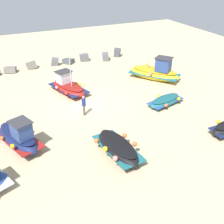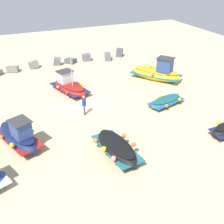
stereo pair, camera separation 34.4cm
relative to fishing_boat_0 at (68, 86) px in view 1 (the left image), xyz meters
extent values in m
plane|color=#C6B289|center=(0.49, -2.96, -0.62)|extent=(58.69, 58.69, 0.00)
ellipsoid|color=maroon|center=(0.03, -0.09, -0.19)|extent=(3.18, 4.81, 0.91)
cube|color=navy|center=(0.03, -0.09, -0.14)|extent=(3.18, 4.66, 0.11)
ellipsoid|color=maroon|center=(0.03, -0.09, 0.18)|extent=(2.78, 4.23, 0.17)
cube|color=silver|center=(-0.18, 0.55, 0.79)|extent=(1.49, 1.36, 1.08)
cube|color=#333338|center=(-0.18, 0.55, 1.36)|extent=(1.73, 1.57, 0.06)
cylinder|color=#B7B7BC|center=(0.20, -0.62, 1.67)|extent=(0.08, 0.08, 2.84)
sphere|color=red|center=(-0.61, -1.53, 0.07)|extent=(0.30, 0.30, 0.30)
sphere|color=yellow|center=(1.15, -0.13, 0.04)|extent=(0.30, 0.30, 0.30)
sphere|color=#EA7F75|center=(-1.09, -0.05, 0.12)|extent=(0.30, 0.30, 0.30)
sphere|color=#EA7F75|center=(0.67, 1.35, 0.03)|extent=(0.30, 0.30, 0.30)
ellipsoid|color=black|center=(0.18, -10.69, -0.12)|extent=(2.14, 4.37, 1.03)
cube|color=#1E6670|center=(0.18, -10.69, -0.07)|extent=(2.17, 4.20, 0.12)
ellipsoid|color=black|center=(0.18, -10.69, 0.30)|extent=(1.87, 3.84, 0.19)
sphere|color=#EA7F75|center=(-0.60, -11.97, 0.28)|extent=(0.32, 0.32, 0.32)
sphere|color=orange|center=(1.18, -11.15, 0.24)|extent=(0.32, 0.32, 0.32)
sphere|color=yellow|center=(-0.75, -10.80, 0.23)|extent=(0.32, 0.32, 0.32)
sphere|color=orange|center=(1.04, -9.99, 0.22)|extent=(0.32, 0.32, 0.32)
sphere|color=orange|center=(-0.89, -9.64, 0.14)|extent=(0.32, 0.32, 0.32)
ellipsoid|color=gold|center=(9.36, -0.59, -0.07)|extent=(4.81, 5.53, 1.20)
cube|color=#1E6670|center=(9.36, -0.59, -0.01)|extent=(4.70, 5.36, 0.19)
ellipsoid|color=gold|center=(9.36, -0.59, 0.40)|extent=(4.20, 4.84, 0.27)
cube|color=#2D4784|center=(9.91, -1.33, 1.16)|extent=(1.84, 1.88, 1.35)
cube|color=#333338|center=(9.91, -1.33, 1.86)|extent=(2.14, 2.18, 0.06)
cylinder|color=#B7B7BC|center=(8.93, -0.02, 1.44)|extent=(0.08, 0.08, 1.91)
sphere|color=yellow|center=(9.44, 1.06, 0.41)|extent=(0.31, 0.31, 0.31)
sphere|color=#EA7F75|center=(8.51, -1.23, 0.37)|extent=(0.31, 0.31, 0.31)
sphere|color=#EA7F75|center=(10.97, -0.98, 0.40)|extent=(0.31, 0.31, 0.31)
ellipsoid|color=navy|center=(-5.59, -6.97, -0.06)|extent=(3.09, 4.65, 1.15)
cube|color=maroon|center=(-5.59, -6.97, -0.01)|extent=(3.07, 4.50, 0.12)
ellipsoid|color=#151E45|center=(-5.59, -6.97, 0.41)|extent=(2.71, 4.09, 0.21)
cube|color=#2D4784|center=(-5.31, -7.71, 1.06)|extent=(1.38, 1.47, 1.13)
cube|color=#333338|center=(-5.31, -7.71, 1.66)|extent=(1.60, 1.71, 0.06)
sphere|color=yellow|center=(-5.13, -5.57, 0.41)|extent=(0.28, 0.28, 0.28)
sphere|color=orange|center=(-6.59, -6.94, 0.29)|extent=(0.28, 0.28, 0.28)
sphere|color=yellow|center=(-4.59, -6.99, 0.25)|extent=(0.28, 0.28, 0.28)
sphere|color=yellow|center=(-6.05, -8.37, 0.44)|extent=(0.28, 0.28, 0.28)
ellipsoid|color=#1E6670|center=(7.08, -6.06, -0.29)|extent=(3.76, 2.15, 0.69)
cube|color=#2D4C9E|center=(7.08, -6.06, -0.26)|extent=(3.63, 2.15, 0.09)
ellipsoid|color=#1A565F|center=(7.08, -6.06, -0.01)|extent=(3.31, 1.88, 0.13)
sphere|color=yellow|center=(8.07, -6.61, 0.00)|extent=(0.30, 0.30, 0.30)
sphere|color=yellow|center=(6.89, -5.32, -0.07)|extent=(0.30, 0.30, 0.30)
sphere|color=orange|center=(6.47, -7.02, -0.09)|extent=(0.30, 0.30, 0.30)
sphere|color=yellow|center=(8.25, -11.16, 0.11)|extent=(0.31, 0.31, 0.31)
cylinder|color=brown|center=(-0.07, -4.87, -0.18)|extent=(0.14, 0.14, 0.87)
cylinder|color=brown|center=(-0.05, -4.71, -0.18)|extent=(0.14, 0.14, 0.87)
cylinder|color=navy|center=(-0.06, -4.79, 0.57)|extent=(0.32, 0.32, 0.64)
sphere|color=tan|center=(-0.06, -4.79, 1.00)|extent=(0.22, 0.22, 0.22)
cube|color=slate|center=(-4.45, 7.82, -0.29)|extent=(1.47, 1.24, 0.77)
cube|color=slate|center=(-2.04, 8.09, -0.20)|extent=(1.22, 0.80, 1.09)
cube|color=slate|center=(0.76, 8.07, -0.17)|extent=(1.12, 1.03, 1.10)
cube|color=#4C5156|center=(2.45, 8.12, -0.34)|extent=(1.55, 1.60, 0.70)
cube|color=slate|center=(4.53, 8.13, -0.18)|extent=(1.17, 0.89, 0.97)
cube|color=slate|center=(7.10, 7.33, -0.16)|extent=(1.15, 1.36, 0.99)
cube|color=#4C5156|center=(9.09, 8.00, -0.08)|extent=(1.09, 1.04, 1.14)
camera|label=1|loc=(-6.10, -23.50, 10.70)|focal=43.56mm
camera|label=2|loc=(-5.79, -23.64, 10.70)|focal=43.56mm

